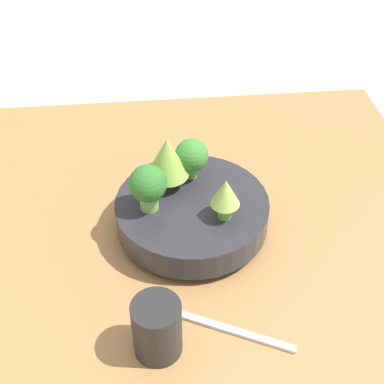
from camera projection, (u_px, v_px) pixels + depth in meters
ground_plane at (173, 255)px, 0.90m from camera, size 6.00×6.00×0.00m
table at (172, 245)px, 0.89m from camera, size 0.95×0.85×0.05m
bowl at (192, 213)px, 0.86m from camera, size 0.25×0.25×0.06m
broccoli_floret_back at (192, 156)px, 0.87m from camera, size 0.06×0.06×0.07m
romanesco_piece_near at (225, 195)px, 0.79m from camera, size 0.04×0.04×0.07m
romanesco_piece_far at (166, 158)px, 0.84m from camera, size 0.07×0.07×0.09m
broccoli_floret_left at (148, 185)px, 0.81m from camera, size 0.06×0.06×0.08m
cup at (157, 328)px, 0.69m from camera, size 0.07×0.07×0.09m
fork at (225, 328)px, 0.73m from camera, size 0.18×0.10×0.01m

